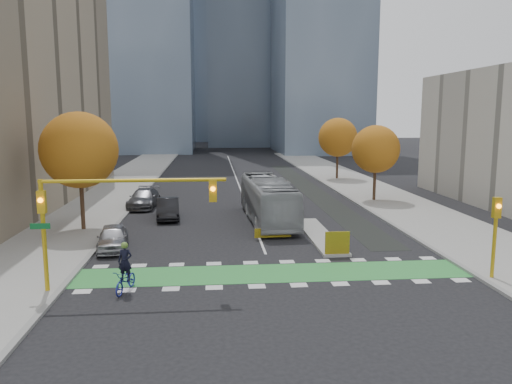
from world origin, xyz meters
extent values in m
plane|color=black|center=(0.00, 0.00, 0.00)|extent=(300.00, 300.00, 0.00)
cube|color=gray|center=(-13.50, 20.00, 0.07)|extent=(7.00, 120.00, 0.15)
cube|color=gray|center=(13.50, 20.00, 0.07)|extent=(7.00, 120.00, 0.15)
cube|color=gray|center=(-10.00, 20.00, 0.07)|extent=(0.30, 120.00, 0.16)
cube|color=gray|center=(10.00, 20.00, 0.07)|extent=(0.30, 120.00, 0.16)
cube|color=green|center=(0.00, 1.50, 0.01)|extent=(20.00, 3.00, 0.01)
cube|color=silver|center=(0.00, 40.00, 0.01)|extent=(0.15, 70.00, 0.01)
cube|color=black|center=(7.50, 30.00, 0.01)|extent=(2.50, 50.00, 0.01)
cube|color=gray|center=(4.00, 9.00, 0.08)|extent=(1.60, 10.00, 0.16)
cube|color=yellow|center=(4.00, 4.20, 0.80)|extent=(1.40, 0.12, 1.30)
cube|color=#47566B|center=(20.00, 85.00, 30.00)|extent=(18.00, 24.00, 60.00)
cube|color=#47566B|center=(-4.00, 140.00, 40.00)|extent=(26.00, 26.00, 80.00)
cylinder|color=#332114|center=(-12.00, 12.00, 2.62)|extent=(0.28, 0.28, 5.25)
sphere|color=#A65E14|center=(-12.00, 12.00, 5.62)|extent=(5.20, 5.20, 5.20)
cylinder|color=#332114|center=(12.00, 22.00, 2.27)|extent=(0.28, 0.28, 4.55)
sphere|color=#A65E14|center=(12.00, 22.00, 4.88)|extent=(4.40, 4.40, 4.40)
cylinder|color=#332114|center=(12.50, 38.00, 2.45)|extent=(0.28, 0.28, 4.90)
sphere|color=#A65E14|center=(12.50, 38.00, 5.25)|extent=(4.80, 4.80, 4.80)
cylinder|color=#BF9914|center=(-10.50, -0.50, 2.60)|extent=(0.20, 0.20, 5.20)
cylinder|color=#BF9914|center=(-6.50, -0.50, 5.10)|extent=(8.20, 0.16, 0.16)
cube|color=#BF9914|center=(-10.50, -0.50, 4.20)|extent=(0.35, 0.28, 1.00)
sphere|color=orange|center=(-10.50, -0.68, 4.30)|extent=(0.22, 0.22, 0.22)
cube|color=#BF9914|center=(-3.00, -0.50, 4.60)|extent=(0.35, 0.28, 1.00)
sphere|color=orange|center=(-3.00, -0.68, 4.70)|extent=(0.22, 0.22, 0.22)
cube|color=#0C5926|center=(-10.50, -0.90, 3.20)|extent=(0.85, 0.04, 0.25)
cylinder|color=#BF9914|center=(10.50, -0.50, 2.00)|extent=(0.18, 0.18, 4.00)
cube|color=#BF9914|center=(10.50, -0.50, 3.60)|extent=(0.35, 0.28, 1.00)
sphere|color=orange|center=(10.50, -0.68, 3.70)|extent=(0.22, 0.22, 0.22)
imported|color=navy|center=(-7.00, -0.59, 0.53)|extent=(1.18, 2.13, 1.06)
imported|color=black|center=(-7.00, -0.59, 1.43)|extent=(0.74, 0.58, 1.80)
sphere|color=#597F2D|center=(-7.00, -0.59, 2.18)|extent=(0.31, 0.31, 0.31)
imported|color=#999CA0|center=(1.13, 14.09, 1.65)|extent=(3.40, 11.99, 3.30)
imported|color=#9D9DA3|center=(-9.00, 6.85, 0.73)|extent=(2.29, 4.50, 1.47)
imported|color=black|center=(-6.50, 15.68, 0.79)|extent=(2.08, 4.91, 1.58)
imported|color=#535358|center=(-9.00, 20.68, 0.80)|extent=(2.60, 5.62, 1.59)
camera|label=1|loc=(-3.00, -22.79, 7.97)|focal=35.00mm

